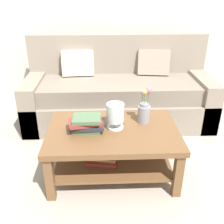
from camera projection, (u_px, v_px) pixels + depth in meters
ground_plane at (120, 155)px, 2.75m from camera, size 10.00×10.00×0.00m
back_wall at (113, 6)px, 3.64m from camera, size 6.40×0.12×2.70m
couch at (118, 93)px, 3.36m from camera, size 2.29×0.90×1.06m
coffee_table at (112, 142)px, 2.36m from camera, size 1.16×0.76×0.46m
book_stack_main at (87, 124)px, 2.26m from camera, size 0.32×0.22×0.14m
glass_hurricane_vase at (115, 114)px, 2.27m from camera, size 0.16×0.16×0.23m
flower_pitcher at (144, 111)px, 2.38m from camera, size 0.12×0.11×0.35m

